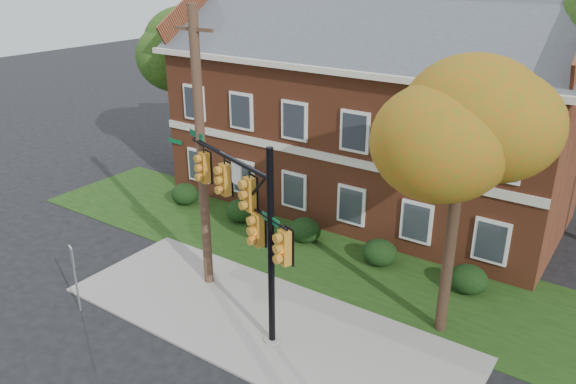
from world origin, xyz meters
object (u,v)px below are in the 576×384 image
Objects in this scene: hedge_right at (380,253)px; tree_left_rear at (195,51)px; apartment_building at (367,103)px; hedge_left at (241,211)px; traffic_signal at (249,215)px; hedge_far_left at (185,194)px; hedge_center at (305,230)px; tree_near_right at (471,134)px; tree_far_rear at (461,6)px; utility_pole at (201,155)px; hedge_far_right at (468,279)px; sign_post at (74,268)px.

tree_left_rear reaches higher than hedge_right.
apartment_building reaches higher than hedge_left.
apartment_building is at bearing 119.07° from traffic_signal.
hedge_center is at bearing 0.00° from hedge_far_left.
hedge_far_left is at bearing -143.11° from apartment_building.
apartment_building is 13.43× the size of hedge_left.
tree_near_right reaches higher than hedge_far_left.
tree_far_rear is at bearing 111.27° from traffic_signal.
utility_pole reaches higher than traffic_signal.
tree_near_right is (7.22, -2.83, 6.14)m from hedge_center.
hedge_far_right is 10.45m from utility_pole.
apartment_building reaches higher than hedge_center.
hedge_left is 0.16× the size of tree_left_rear.
tree_near_right is at bearing -37.28° from hedge_right.
tree_near_right is 8.73m from utility_pole.
sign_post is (-3.50, -8.70, 1.15)m from hedge_center.
tree_near_right is at bearing -14.81° from hedge_left.
hedge_center is 0.16× the size of tree_near_right.
hedge_left is at bearing 180.00° from hedge_right.
utility_pole is 4.01× the size of sign_post.
hedge_far_left is at bearing 180.00° from hedge_center.
hedge_right is (7.00, 0.00, 0.00)m from hedge_left.
apartment_building is at bearing 83.02° from utility_pole.
hedge_right is (3.50, 0.00, 0.00)m from hedge_center.
hedge_right is at bearing 0.00° from hedge_center.
hedge_left and hedge_right have the same top height.
hedge_center is 6.68m from utility_pole.
tree_left_rear is at bearing 166.11° from hedge_far_right.
hedge_far_right is 13.68m from sign_post.
hedge_far_right is 6.77m from tree_near_right.
hedge_far_right is at bearing 30.02° from utility_pole.
hedge_center is at bearing 180.00° from hedge_far_right.
apartment_building is at bearing 131.77° from tree_near_right.
tree_left_rear is at bearing 156.96° from hedge_center.
hedge_left is 1.00× the size of hedge_right.
hedge_far_right is 0.22× the size of traffic_signal.
hedge_left is at bearing -110.29° from tree_far_rear.
tree_near_right is 13.20m from sign_post.
tree_near_right is at bearing -22.36° from tree_left_rear.
sign_post is at bearing -151.32° from tree_near_right.
hedge_right is 15.17m from tree_left_rear.
apartment_building reaches higher than hedge_far_right.
sign_post is (-5.33, -2.72, -2.31)m from traffic_signal.
apartment_building is 13.43× the size of hedge_far_left.
sign_post reaches higher than hedge_right.
traffic_signal is (1.83, -11.23, -1.00)m from apartment_building.
hedge_far_right is (3.50, 0.00, 0.00)m from hedge_right.
apartment_building is at bearing 90.00° from hedge_center.
apartment_building reaches higher than traffic_signal.
hedge_far_left is at bearing 180.00° from hedge_left.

